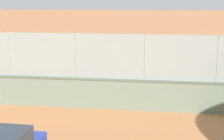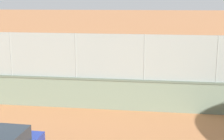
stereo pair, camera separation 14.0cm
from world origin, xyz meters
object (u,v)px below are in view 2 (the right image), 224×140
Objects in this scene: player_foreground_swinging at (70,59)px; player_at_service_line at (141,77)px; spare_ball_by_wall at (193,100)px; sports_ball at (62,78)px.

player_foreground_swinging is 6.53m from player_at_service_line.
player_foreground_swinging is 8.82× the size of spare_ball_by_wall.
spare_ball_by_wall is at bearing 152.44° from sports_ball.
player_foreground_swinging reaches higher than sports_ball.
spare_ball_by_wall is at bearing 142.88° from player_foreground_swinging.
player_at_service_line is at bearing 153.85° from sports_ball.
player_foreground_swinging is at bearing -37.12° from spare_ball_by_wall.
player_at_service_line reaches higher than spare_ball_by_wall.
player_at_service_line is 3.22m from spare_ball_by_wall.
player_at_service_line is 8.70× the size of sports_ball.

